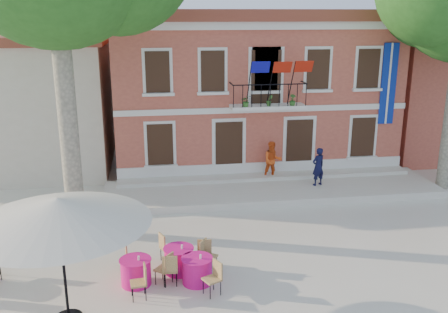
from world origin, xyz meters
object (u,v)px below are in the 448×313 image
pedestrian_orange (272,161)px  cafe_table_1 (197,269)px  patio_umbrella (58,211)px  pedestrian_navy (318,167)px  cafe_table_3 (179,259)px  cafe_table_0 (136,271)px

pedestrian_orange → cafe_table_1: (-4.08, -7.77, -0.72)m
patio_umbrella → pedestrian_orange: patio_umbrella is taller
pedestrian_navy → cafe_table_1: size_ratio=0.88×
pedestrian_orange → cafe_table_1: bearing=-117.2°
pedestrian_navy → cafe_table_3: size_ratio=0.88×
cafe_table_0 → cafe_table_3: 1.34m
cafe_table_0 → patio_umbrella: bearing=-138.4°
cafe_table_0 → cafe_table_3: size_ratio=1.05×
patio_umbrella → pedestrian_orange: (7.42, 9.05, -1.75)m
patio_umbrella → pedestrian_navy: 12.26m
patio_umbrella → cafe_table_0: size_ratio=2.22×
pedestrian_navy → cafe_table_0: size_ratio=0.84×
patio_umbrella → pedestrian_orange: size_ratio=2.56×
pedestrian_navy → cafe_table_1: (-5.79, -6.70, -0.69)m
cafe_table_1 → pedestrian_orange: bearing=62.3°
patio_umbrella → pedestrian_navy: size_ratio=2.65×
pedestrian_orange → cafe_table_3: size_ratio=0.91×
pedestrian_orange → patio_umbrella: bearing=-128.9°
pedestrian_navy → pedestrian_orange: pedestrian_orange is taller
pedestrian_orange → cafe_table_3: 8.44m
patio_umbrella → cafe_table_3: patio_umbrella is taller
pedestrian_navy → cafe_table_1: 8.88m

